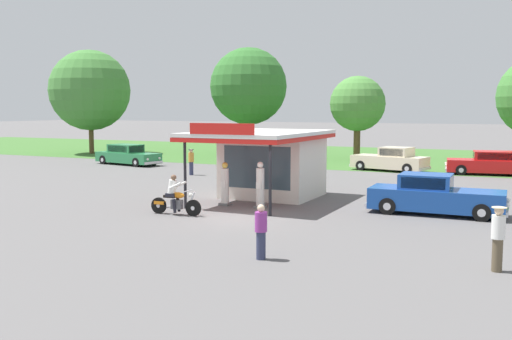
% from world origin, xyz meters
% --- Properties ---
extents(ground_plane, '(300.00, 300.00, 0.00)m').
position_xyz_m(ground_plane, '(0.00, 0.00, 0.00)').
color(ground_plane, '#5B5959').
extents(grass_verge_strip, '(120.00, 24.00, 0.01)m').
position_xyz_m(grass_verge_strip, '(0.00, 30.00, 0.00)').
color(grass_verge_strip, '#3D6B2D').
rests_on(grass_verge_strip, ground).
extents(service_station_kiosk, '(4.75, 7.11, 3.56)m').
position_xyz_m(service_station_kiosk, '(-0.96, 5.05, 1.79)').
color(service_station_kiosk, silver).
rests_on(service_station_kiosk, ground).
extents(gas_pump_nearside, '(0.44, 0.44, 1.86)m').
position_xyz_m(gas_pump_nearside, '(-1.79, 2.18, 0.84)').
color(gas_pump_nearside, slate).
rests_on(gas_pump_nearside, ground).
extents(gas_pump_offside, '(0.44, 0.44, 1.94)m').
position_xyz_m(gas_pump_offside, '(-0.12, 2.18, 0.89)').
color(gas_pump_offside, slate).
rests_on(gas_pump_offside, ground).
extents(motorcycle_with_rider, '(2.18, 0.70, 1.58)m').
position_xyz_m(motorcycle_with_rider, '(-2.46, -0.67, 0.65)').
color(motorcycle_with_rider, black).
rests_on(motorcycle_with_rider, ground).
extents(featured_classic_sedan, '(5.32, 1.96, 1.58)m').
position_xyz_m(featured_classic_sedan, '(6.64, 3.83, 0.71)').
color(featured_classic_sedan, '#19479E').
rests_on(featured_classic_sedan, ground).
extents(parked_car_back_row_left, '(5.01, 1.88, 1.48)m').
position_xyz_m(parked_car_back_row_left, '(-7.94, 18.80, 0.68)').
color(parked_car_back_row_left, '#993819').
rests_on(parked_car_back_row_left, ground).
extents(parked_car_back_row_far_left, '(5.32, 2.91, 1.61)m').
position_xyz_m(parked_car_back_row_far_left, '(1.55, 19.11, 0.72)').
color(parked_car_back_row_far_left, beige).
rests_on(parked_car_back_row_far_left, ground).
extents(parked_car_back_row_centre_left, '(5.65, 2.65, 1.49)m').
position_xyz_m(parked_car_back_row_centre_left, '(7.77, 19.54, 0.69)').
color(parked_car_back_row_centre_left, red).
rests_on(parked_car_back_row_centre_left, ground).
extents(parked_car_back_row_far_right, '(5.72, 2.76, 1.50)m').
position_xyz_m(parked_car_back_row_far_right, '(-17.05, 15.12, 0.69)').
color(parked_car_back_row_far_right, '#2D844C').
rests_on(parked_car_back_row_far_right, ground).
extents(bystander_strolling_foreground, '(0.34, 0.34, 1.53)m').
position_xyz_m(bystander_strolling_foreground, '(3.41, -5.33, 0.80)').
color(bystander_strolling_foreground, '#2D3351').
rests_on(bystander_strolling_foreground, ground).
extents(bystander_standing_back_lot, '(0.36, 0.36, 1.63)m').
position_xyz_m(bystander_standing_back_lot, '(-9.18, 11.35, 0.87)').
color(bystander_standing_back_lot, '#2D3351').
rests_on(bystander_standing_back_lot, ground).
extents(bystander_chatting_near_pumps, '(0.37, 0.37, 1.68)m').
position_xyz_m(bystander_chatting_near_pumps, '(9.34, -3.85, 0.90)').
color(bystander_chatting_near_pumps, brown).
rests_on(bystander_chatting_near_pumps, ground).
extents(tree_oak_far_right, '(6.78, 6.78, 9.50)m').
position_xyz_m(tree_oak_far_right, '(-12.81, 26.85, 6.10)').
color(tree_oak_far_right, brown).
rests_on(tree_oak_far_right, ground).
extents(tree_oak_left, '(4.48, 4.48, 6.79)m').
position_xyz_m(tree_oak_left, '(-2.95, 26.89, 4.52)').
color(tree_oak_left, brown).
rests_on(tree_oak_left, ground).
extents(tree_oak_far_left, '(7.37, 7.37, 9.51)m').
position_xyz_m(tree_oak_far_left, '(-26.92, 22.67, 5.66)').
color(tree_oak_far_left, brown).
rests_on(tree_oak_far_left, ground).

